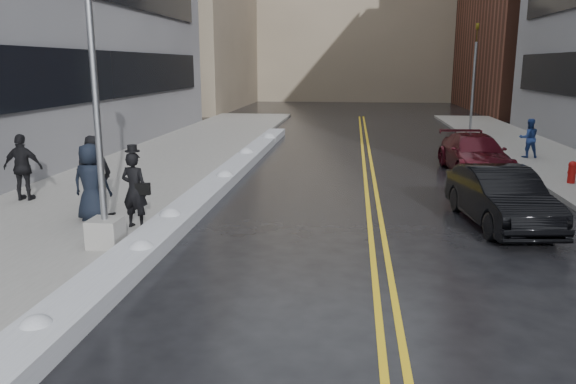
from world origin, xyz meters
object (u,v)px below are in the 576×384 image
(fire_hydrant, at_px, (572,171))
(car_maroon, at_px, (475,154))
(pedestrian_east, at_px, (529,138))
(car_black, at_px, (501,197))
(pedestrian_fedora, at_px, (135,190))
(pedestrian_c, at_px, (91,182))
(pedestrian_b, at_px, (94,176))
(lamppost, at_px, (98,135))
(traffic_signal, at_px, (474,74))
(pedestrian_d, at_px, (23,167))

(fire_hydrant, distance_m, car_maroon, 3.48)
(fire_hydrant, distance_m, pedestrian_east, 5.26)
(car_black, bearing_deg, pedestrian_fedora, -176.73)
(pedestrian_east, height_order, car_black, pedestrian_east)
(pedestrian_c, distance_m, pedestrian_east, 17.70)
(pedestrian_fedora, relative_size, pedestrian_c, 0.94)
(pedestrian_east, bearing_deg, pedestrian_b, 35.64)
(pedestrian_b, bearing_deg, pedestrian_c, 112.39)
(lamppost, bearing_deg, car_maroon, 46.75)
(traffic_signal, bearing_deg, lamppost, -118.21)
(traffic_signal, distance_m, car_black, 19.26)
(lamppost, relative_size, car_maroon, 1.57)
(traffic_signal, bearing_deg, pedestrian_d, -131.01)
(car_maroon, bearing_deg, pedestrian_east, 43.40)
(traffic_signal, height_order, pedestrian_east, traffic_signal)
(fire_hydrant, relative_size, pedestrian_b, 0.35)
(traffic_signal, height_order, pedestrian_fedora, traffic_signal)
(pedestrian_b, relative_size, pedestrian_east, 1.28)
(pedestrian_c, distance_m, car_maroon, 13.70)
(pedestrian_c, relative_size, pedestrian_d, 1.02)
(fire_hydrant, bearing_deg, car_black, -125.42)
(pedestrian_b, relative_size, car_black, 0.47)
(fire_hydrant, relative_size, traffic_signal, 0.12)
(fire_hydrant, relative_size, pedestrian_fedora, 0.40)
(traffic_signal, distance_m, pedestrian_d, 24.30)
(lamppost, bearing_deg, pedestrian_fedora, 86.10)
(fire_hydrant, distance_m, pedestrian_b, 14.75)
(car_black, bearing_deg, traffic_signal, 73.44)
(pedestrian_c, relative_size, car_maroon, 0.40)
(traffic_signal, relative_size, pedestrian_b, 2.90)
(fire_hydrant, xyz_separation_m, pedestrian_east, (0.13, 5.24, 0.41))
(fire_hydrant, bearing_deg, pedestrian_east, 88.62)
(pedestrian_b, bearing_deg, fire_hydrant, -150.24)
(traffic_signal, height_order, pedestrian_b, traffic_signal)
(traffic_signal, bearing_deg, pedestrian_c, -122.90)
(lamppost, xyz_separation_m, pedestrian_east, (12.43, 13.24, -1.58))
(pedestrian_d, distance_m, car_black, 12.95)
(pedestrian_east, distance_m, car_black, 10.69)
(pedestrian_b, xyz_separation_m, pedestrian_east, (13.73, 10.90, -0.23))
(fire_hydrant, xyz_separation_m, pedestrian_fedora, (-12.20, -6.53, 0.51))
(lamppost, xyz_separation_m, pedestrian_d, (-4.08, 3.74, -1.44))
(pedestrian_east, bearing_deg, pedestrian_fedora, 40.87)
(pedestrian_b, relative_size, pedestrian_d, 1.09)
(pedestrian_fedora, xyz_separation_m, pedestrian_east, (12.33, 11.77, -0.10))
(lamppost, xyz_separation_m, pedestrian_c, (-1.19, 1.92, -1.42))
(pedestrian_b, xyz_separation_m, pedestrian_c, (0.11, -0.42, -0.07))
(lamppost, bearing_deg, pedestrian_east, 46.81)
(pedestrian_d, bearing_deg, pedestrian_b, 149.53)
(pedestrian_b, height_order, pedestrian_d, pedestrian_b)
(traffic_signal, xyz_separation_m, car_black, (-2.94, -18.84, -2.68))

